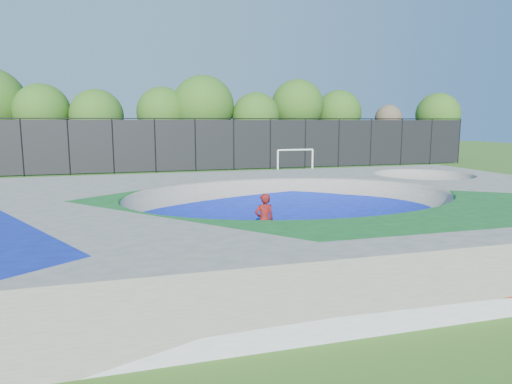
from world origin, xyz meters
TOP-DOWN VIEW (x-y plane):
  - ground at (0.00, 0.00)m, footprint 120.00×120.00m
  - skate_deck at (0.00, 0.00)m, footprint 22.00×14.00m
  - skater at (-1.23, -0.89)m, footprint 0.63×0.43m
  - skateboard at (-1.23, -0.89)m, footprint 0.79×0.25m
  - soccer_goal at (6.58, 16.90)m, footprint 2.78×0.12m
  - fence at (0.00, 21.00)m, footprint 48.09×0.09m
  - treeline at (-3.75, 26.10)m, footprint 53.33×7.10m

SIDE VIEW (x-z plane):
  - ground at x=0.00m, z-range 0.00..0.00m
  - skateboard at x=-1.23m, z-range 0.00..0.05m
  - skate_deck at x=0.00m, z-range 0.00..1.50m
  - skater at x=-1.23m, z-range 0.00..1.68m
  - soccer_goal at x=6.58m, z-range 0.35..2.19m
  - fence at x=0.00m, z-range 0.08..4.12m
  - treeline at x=-3.75m, z-range 0.71..8.72m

